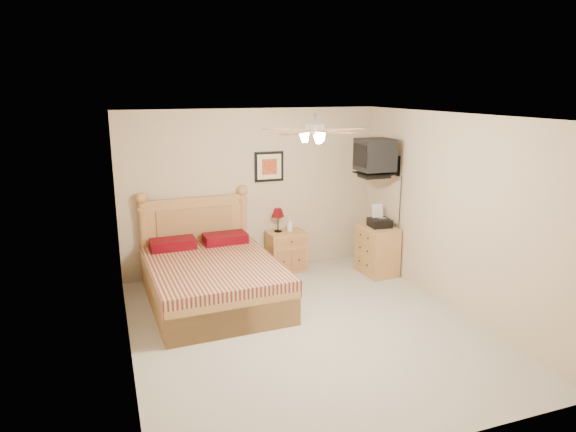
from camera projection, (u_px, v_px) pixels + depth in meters
name	position (u px, v px, depth m)	size (l,w,h in m)	color
floor	(306.00, 328.00, 6.13)	(4.50, 4.50, 0.00)	#A9A499
ceiling	(308.00, 116.00, 5.52)	(4.00, 4.50, 0.04)	white
wall_back	(252.00, 191.00, 7.88)	(4.00, 0.04, 2.50)	#C3AE8F
wall_front	(421.00, 304.00, 3.77)	(4.00, 0.04, 2.50)	#C3AE8F
wall_left	(123.00, 245.00, 5.17)	(0.04, 4.50, 2.50)	#C3AE8F
wall_right	(453.00, 213.00, 6.49)	(0.04, 4.50, 2.50)	#C3AE8F
bed	(212.00, 254.00, 6.70)	(1.61, 2.11, 1.37)	#B68945
nightstand	(286.00, 251.00, 8.04)	(0.57, 0.43, 0.62)	#BE8B42
table_lamp	(278.00, 220.00, 7.94)	(0.20, 0.20, 0.37)	#61080D
lotion_bottle	(290.00, 225.00, 7.95)	(0.09, 0.09, 0.23)	silver
framed_picture	(269.00, 167.00, 7.86)	(0.46, 0.04, 0.46)	black
dresser	(377.00, 250.00, 7.88)	(0.44, 0.64, 0.75)	#B77D51
fax_machine	(380.00, 216.00, 7.73)	(0.31, 0.33, 0.33)	black
magazine_lower	(371.00, 222.00, 7.99)	(0.18, 0.25, 0.02)	beige
magazine_upper	(371.00, 220.00, 8.01)	(0.20, 0.27, 0.02)	gray
wall_tv	(384.00, 157.00, 7.49)	(0.56, 0.46, 0.58)	black
ceiling_fan	(315.00, 130.00, 5.37)	(1.14, 1.14, 0.28)	silver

